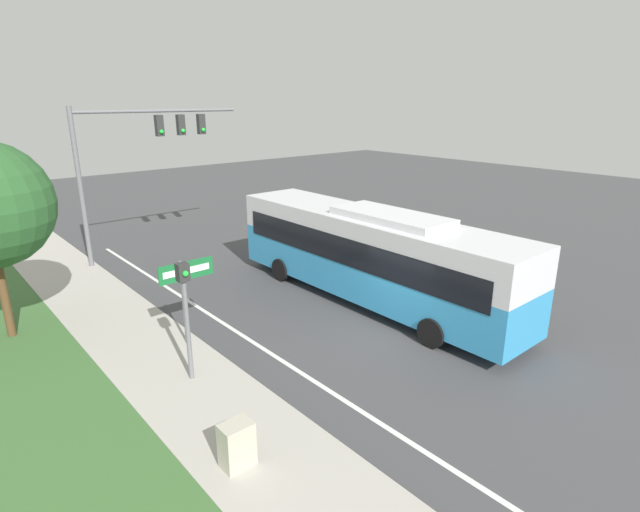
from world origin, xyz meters
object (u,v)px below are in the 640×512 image
signal_gantry (139,147)px  utility_cabinet (237,445)px  street_sign (185,283)px  pedestrian_signal (186,304)px  bus (370,251)px

signal_gantry → utility_cabinet: 15.67m
signal_gantry → street_sign: 9.90m
signal_gantry → pedestrian_signal: signal_gantry is taller
bus → street_sign: bearing=170.8°
signal_gantry → utility_cabinet: size_ratio=8.01×
bus → signal_gantry: (-3.85, 10.12, 3.10)m
street_sign → utility_cabinet: street_sign is taller
bus → signal_gantry: size_ratio=1.59×
bus → pedestrian_signal: 7.41m
pedestrian_signal → utility_cabinet: pedestrian_signal is taller
pedestrian_signal → street_sign: bearing=64.3°
pedestrian_signal → utility_cabinet: bearing=-102.9°
signal_gantry → utility_cabinet: signal_gantry is taller
bus → signal_gantry: bearing=110.8°
signal_gantry → utility_cabinet: (-4.29, -14.43, -4.34)m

